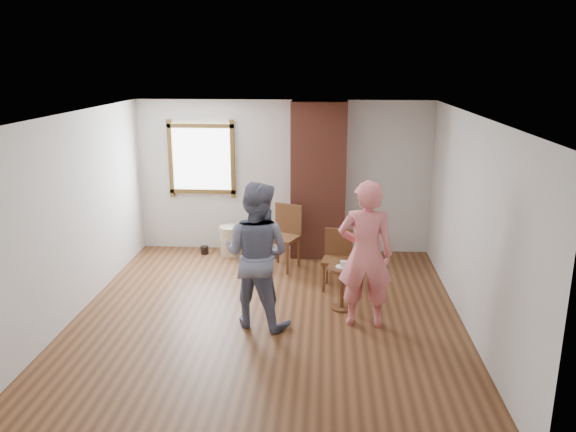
% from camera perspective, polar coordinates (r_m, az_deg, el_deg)
% --- Properties ---
extents(ground, '(5.50, 5.50, 0.00)m').
position_cam_1_polar(ground, '(7.42, -2.08, -10.23)').
color(ground, brown).
rests_on(ground, ground).
extents(room_shell, '(5.04, 5.52, 2.62)m').
position_cam_1_polar(room_shell, '(7.43, -2.16, 4.54)').
color(room_shell, silver).
rests_on(room_shell, ground).
extents(brick_chimney, '(0.90, 0.50, 2.60)m').
position_cam_1_polar(brick_chimney, '(9.34, 3.10, 3.63)').
color(brick_chimney, brown).
rests_on(brick_chimney, ground).
extents(stoneware_crock, '(0.47, 0.47, 0.50)m').
position_cam_1_polar(stoneware_crock, '(9.65, -5.76, -2.49)').
color(stoneware_crock, '#C0AF8B').
rests_on(stoneware_crock, ground).
extents(dark_pot, '(0.14, 0.14, 0.14)m').
position_cam_1_polar(dark_pot, '(9.80, -8.47, -3.44)').
color(dark_pot, black).
rests_on(dark_pot, ground).
extents(dining_chair_left, '(0.63, 0.63, 1.02)m').
position_cam_1_polar(dining_chair_left, '(8.94, -0.32, -1.73)').
color(dining_chair_left, brown).
rests_on(dining_chair_left, ground).
extents(dining_chair_right, '(0.46, 0.46, 0.86)m').
position_cam_1_polar(dining_chair_right, '(8.21, 5.03, -4.03)').
color(dining_chair_right, brown).
rests_on(dining_chair_right, ground).
extents(side_table, '(0.40, 0.40, 0.60)m').
position_cam_1_polar(side_table, '(7.52, 5.52, -6.57)').
color(side_table, brown).
rests_on(side_table, ground).
extents(cake_plate, '(0.18, 0.18, 0.01)m').
position_cam_1_polar(cake_plate, '(7.45, 5.56, -5.14)').
color(cake_plate, white).
rests_on(cake_plate, side_table).
extents(cake_slice, '(0.08, 0.07, 0.06)m').
position_cam_1_polar(cake_slice, '(7.44, 5.65, -4.89)').
color(cake_slice, silver).
rests_on(cake_slice, cake_plate).
extents(man, '(1.08, 0.96, 1.84)m').
position_cam_1_polar(man, '(6.92, -3.21, -3.94)').
color(man, '#151C3B').
rests_on(man, ground).
extents(person_pink, '(0.70, 0.47, 1.86)m').
position_cam_1_polar(person_pink, '(6.94, 7.87, -3.91)').
color(person_pink, '#EB7578').
rests_on(person_pink, ground).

